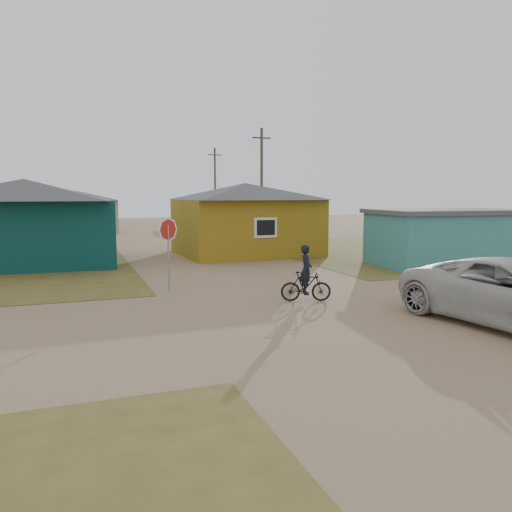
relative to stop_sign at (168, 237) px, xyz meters
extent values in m
plane|color=#947555|center=(3.52, -4.49, -1.86)|extent=(120.00, 120.00, 0.00)
cube|color=brown|center=(17.52, 8.51, -1.85)|extent=(20.00, 18.00, 0.00)
cube|color=#093231|center=(-4.98, 9.01, -0.36)|extent=(8.40, 6.54, 3.00)
pyramid|color=#3C3C3F|center=(-4.98, 9.01, 1.64)|extent=(8.93, 7.08, 1.00)
cube|color=olive|center=(6.02, 9.51, -0.36)|extent=(7.21, 6.24, 3.00)
pyramid|color=#3C3C3F|center=(6.02, 9.51, 1.59)|extent=(7.72, 6.76, 0.90)
cube|color=silver|center=(6.02, 6.48, -0.21)|extent=(1.20, 0.06, 1.00)
cube|color=black|center=(6.02, 6.45, -0.21)|extent=(0.95, 0.04, 0.75)
cube|color=teal|center=(13.02, 2.01, -0.66)|extent=(6.39, 4.61, 2.40)
cube|color=#3C3C3F|center=(13.02, 2.01, 0.64)|extent=(6.71, 4.93, 0.20)
cube|color=gray|center=(-2.48, 29.51, -0.46)|extent=(6.49, 5.60, 2.80)
pyramid|color=#3C3C3F|center=(-2.48, 29.51, 1.34)|extent=(7.04, 6.15, 0.80)
cube|color=gray|center=(13.52, 35.51, -0.46)|extent=(6.41, 5.50, 2.80)
pyramid|color=#3C3C3F|center=(13.52, 35.51, 1.34)|extent=(6.95, 6.05, 0.80)
cylinder|color=#503B30|center=(10.02, 17.51, 2.14)|extent=(0.20, 0.20, 8.00)
cube|color=#503B30|center=(10.02, 17.51, 5.44)|extent=(1.40, 0.10, 0.10)
cylinder|color=#503B30|center=(11.02, 33.51, 2.14)|extent=(0.20, 0.20, 8.00)
cube|color=#503B30|center=(11.02, 33.51, 5.44)|extent=(1.40, 0.10, 0.10)
cylinder|color=gray|center=(0.00, 0.00, -0.72)|extent=(0.07, 0.07, 2.27)
imported|color=black|center=(3.69, -2.85, -1.39)|extent=(1.61, 0.92, 0.93)
imported|color=black|center=(3.69, -2.85, -0.87)|extent=(0.53, 0.65, 1.53)
camera|label=1|loc=(-2.98, -16.46, 1.41)|focal=35.00mm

